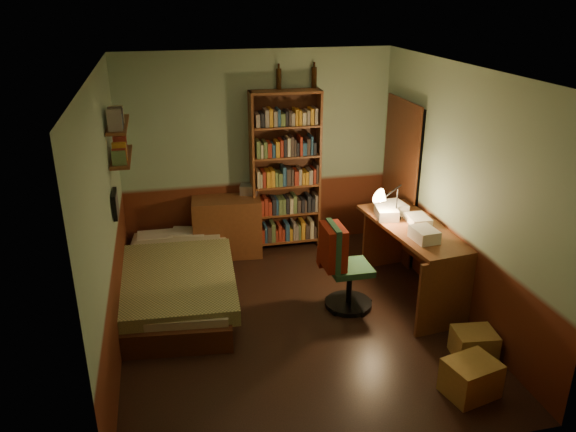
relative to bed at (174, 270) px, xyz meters
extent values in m
cube|color=black|center=(1.19, -0.79, -0.35)|extent=(3.50, 4.00, 0.02)
cube|color=silver|center=(1.19, -0.79, 2.27)|extent=(3.50, 4.00, 0.02)
cube|color=#88A485|center=(1.19, 1.22, 0.96)|extent=(3.50, 0.02, 2.60)
cube|color=#88A485|center=(-0.57, -0.79, 0.96)|extent=(0.02, 4.00, 2.60)
cube|color=#88A485|center=(2.95, -0.79, 0.96)|extent=(0.02, 4.00, 2.60)
cube|color=#88A485|center=(1.19, -2.80, 0.96)|extent=(3.50, 0.02, 2.60)
cube|color=black|center=(2.91, 0.51, 0.66)|extent=(0.06, 0.90, 2.00)
cube|color=#3F1E10|center=(2.88, 0.51, 0.66)|extent=(0.02, 0.98, 2.08)
cube|color=olive|center=(0.00, 0.00, 0.00)|extent=(1.47, 2.41, 0.68)
cube|color=brown|center=(0.72, 0.97, 0.05)|extent=(0.91, 0.52, 0.78)
cube|color=#B2B2B7|center=(1.04, 1.10, 0.50)|extent=(0.27, 0.23, 0.12)
cube|color=brown|center=(1.52, 1.06, 0.72)|extent=(0.91, 0.31, 2.11)
cylinder|color=black|center=(1.47, 1.17, 1.90)|extent=(0.08, 0.08, 0.25)
cylinder|color=black|center=(1.92, 1.17, 1.90)|extent=(0.09, 0.09, 0.26)
cube|color=brown|center=(2.63, -0.55, 0.09)|extent=(0.84, 1.66, 0.85)
cube|color=silver|center=(2.40, -0.25, 0.58)|extent=(0.27, 0.34, 0.12)
cone|color=black|center=(2.50, -0.30, 0.85)|extent=(0.24, 0.24, 0.68)
cube|color=#254F32|center=(1.85, -0.65, 0.10)|extent=(0.44, 0.39, 0.89)
cube|color=maroon|center=(1.63, -0.75, 0.78)|extent=(0.25, 0.41, 0.46)
cube|color=brown|center=(-0.45, 0.31, 1.26)|extent=(0.20, 0.90, 0.03)
cube|color=brown|center=(-0.45, 0.31, 1.61)|extent=(0.20, 0.90, 0.03)
cube|color=black|center=(-0.53, -0.19, 0.91)|extent=(0.04, 0.32, 0.26)
cube|color=#A07B3C|center=(2.41, -2.26, -0.18)|extent=(0.50, 0.43, 0.32)
cube|color=#A07B3C|center=(2.72, -1.78, -0.20)|extent=(0.42, 0.36, 0.27)
camera|label=1|loc=(-0.01, -5.76, 2.93)|focal=35.00mm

